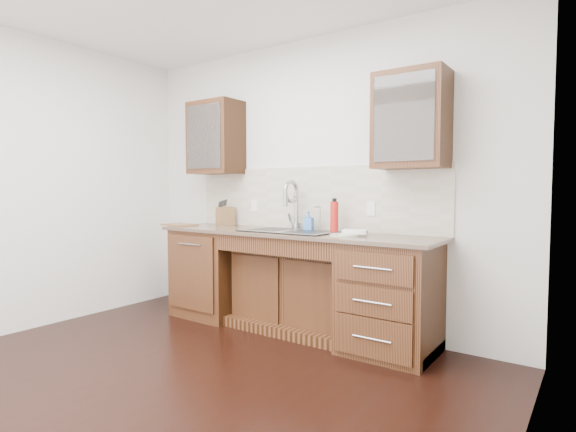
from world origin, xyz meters
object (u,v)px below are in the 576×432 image
Objects in this scene: soap_bottle at (309,221)px; plate at (345,235)px; knife_block at (225,216)px; cutting_board at (179,225)px; water_bottle at (334,217)px.

soap_bottle reaches higher than plate.
plate is at bearing -36.92° from soap_bottle.
soap_bottle is 0.91× the size of knife_block.
cutting_board is at bearing -123.23° from knife_block.
plate is at bearing -43.84° from water_bottle.
cutting_board reaches higher than plate.
water_bottle is at bearing 19.00° from knife_block.
plate is at bearing 11.76° from knife_block.
knife_block is at bearing 165.70° from soap_bottle.
water_bottle reaches higher than soap_bottle.
water_bottle is at bearing -15.59° from soap_bottle.
soap_bottle is at bearing 177.80° from water_bottle.
cutting_board is at bearing 177.31° from soap_bottle.
water_bottle is (0.27, -0.01, 0.05)m from soap_bottle.
cutting_board is (-1.91, -0.06, 0.00)m from plate.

